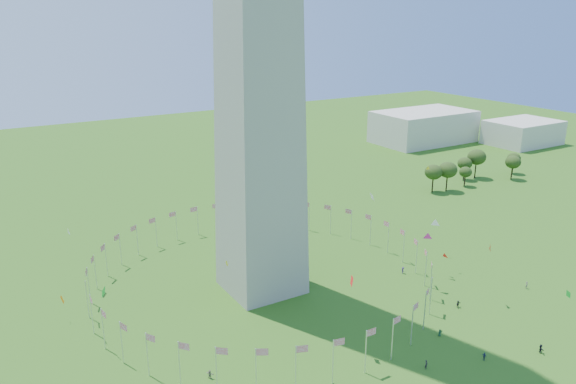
% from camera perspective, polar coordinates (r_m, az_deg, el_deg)
% --- Properties ---
extents(flag_ring, '(80.24, 80.24, 9.00)m').
position_cam_1_polar(flag_ring, '(137.17, -2.70, -7.98)').
color(flag_ring, silver).
rests_on(flag_ring, ground).
extents(gov_building_east_a, '(50.00, 30.00, 16.00)m').
position_cam_1_polar(gov_building_east_a, '(300.40, 13.60, 6.48)').
color(gov_building_east_a, beige).
rests_on(gov_building_east_a, ground).
extents(gov_building_east_b, '(35.00, 25.00, 12.00)m').
position_cam_1_polar(gov_building_east_b, '(311.62, 22.75, 5.61)').
color(gov_building_east_b, beige).
rests_on(gov_building_east_b, ground).
extents(kites_aloft, '(98.56, 79.33, 34.40)m').
position_cam_1_polar(kites_aloft, '(120.86, 11.35, -4.89)').
color(kites_aloft, white).
rests_on(kites_aloft, ground).
extents(tree_line_east, '(53.20, 15.80, 11.55)m').
position_cam_1_polar(tree_line_east, '(231.44, 18.04, 2.08)').
color(tree_line_east, '#334F1A').
rests_on(tree_line_east, ground).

